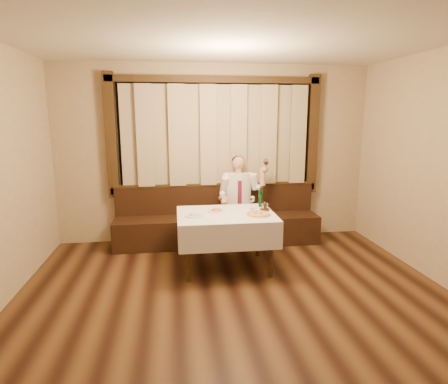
{
  "coord_description": "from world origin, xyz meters",
  "views": [
    {
      "loc": [
        -0.66,
        -2.99,
        2.03
      ],
      "look_at": [
        0.0,
        1.9,
        1.0
      ],
      "focal_mm": 30.0,
      "sensor_mm": 36.0,
      "label": 1
    }
  ],
  "objects": [
    {
      "name": "room",
      "position": [
        -0.0,
        0.97,
        1.5
      ],
      "size": [
        5.01,
        6.01,
        2.81
      ],
      "color": "black",
      "rests_on": "ground"
    },
    {
      "name": "banquette",
      "position": [
        0.0,
        2.72,
        0.31
      ],
      "size": [
        3.2,
        0.61,
        0.94
      ],
      "color": "black",
      "rests_on": "ground"
    },
    {
      "name": "dining_table",
      "position": [
        0.0,
        1.7,
        0.65
      ],
      "size": [
        1.27,
        0.97,
        0.76
      ],
      "color": "black",
      "rests_on": "ground"
    },
    {
      "name": "pizza",
      "position": [
        0.4,
        1.55,
        0.77
      ],
      "size": [
        0.32,
        0.32,
        0.03
      ],
      "rotation": [
        0.0,
        0.0,
        -0.23
      ],
      "color": "white",
      "rests_on": "dining_table"
    },
    {
      "name": "pasta_red",
      "position": [
        -0.11,
        1.81,
        0.79
      ],
      "size": [
        0.24,
        0.24,
        0.08
      ],
      "rotation": [
        0.0,
        0.0,
        -0.24
      ],
      "color": "white",
      "rests_on": "dining_table"
    },
    {
      "name": "pasta_cream",
      "position": [
        -0.41,
        1.62,
        0.79
      ],
      "size": [
        0.25,
        0.25,
        0.09
      ],
      "rotation": [
        0.0,
        0.0,
        0.15
      ],
      "color": "white",
      "rests_on": "dining_table"
    },
    {
      "name": "green_bottle",
      "position": [
        0.53,
        1.99,
        0.88
      ],
      "size": [
        0.06,
        0.06,
        0.29
      ],
      "rotation": [
        0.0,
        0.0,
        0.22
      ],
      "color": "#0F481B",
      "rests_on": "dining_table"
    },
    {
      "name": "table_wine_glass",
      "position": [
        0.38,
        1.85,
        0.9
      ],
      "size": [
        0.07,
        0.07,
        0.19
      ],
      "rotation": [
        0.0,
        0.0,
        -0.17
      ],
      "color": "white",
      "rests_on": "dining_table"
    },
    {
      "name": "cruet_caddy",
      "position": [
        0.53,
        1.75,
        0.8
      ],
      "size": [
        0.12,
        0.07,
        0.12
      ],
      "rotation": [
        0.0,
        0.0,
        0.15
      ],
      "color": "black",
      "rests_on": "dining_table"
    },
    {
      "name": "seated_man",
      "position": [
        0.34,
        2.63,
        0.81
      ],
      "size": [
        0.76,
        0.57,
        1.39
      ],
      "color": "black",
      "rests_on": "ground"
    }
  ]
}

